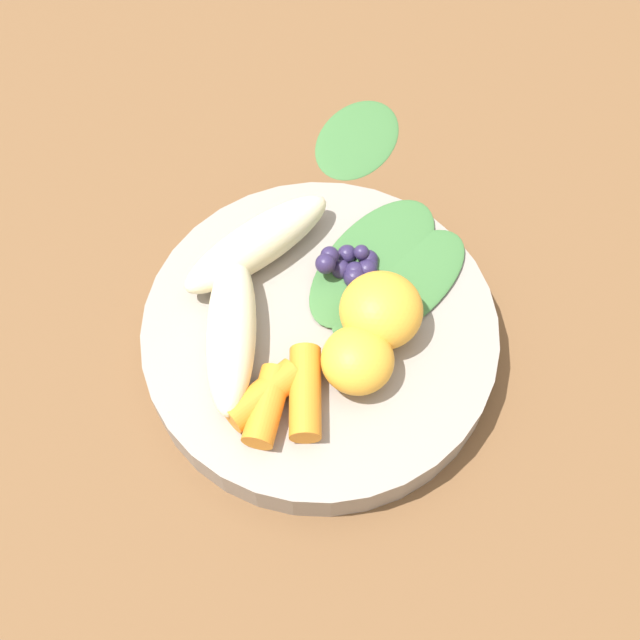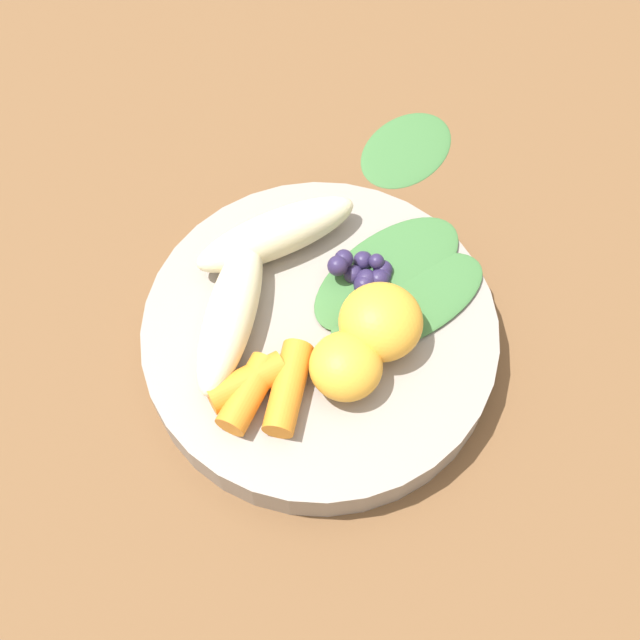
# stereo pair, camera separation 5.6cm
# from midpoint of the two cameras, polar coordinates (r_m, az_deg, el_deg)

# --- Properties ---
(ground_plane) EXTENTS (2.40, 2.40, 0.00)m
(ground_plane) POSITION_cam_midpoint_polar(r_m,az_deg,el_deg) (0.59, -2.68, -2.08)
(ground_plane) COLOR brown
(bowl) EXTENTS (0.23, 0.23, 0.03)m
(bowl) POSITION_cam_midpoint_polar(r_m,az_deg,el_deg) (0.58, -2.74, -1.43)
(bowl) COLOR gray
(bowl) RESTS_ON ground_plane
(banana_peeled_left) EXTENTS (0.07, 0.12, 0.03)m
(banana_peeled_left) POSITION_cam_midpoint_polar(r_m,az_deg,el_deg) (0.55, -8.72, -1.03)
(banana_peeled_left) COLOR beige
(banana_peeled_left) RESTS_ON bowl
(banana_peeled_right) EXTENTS (0.09, 0.11, 0.03)m
(banana_peeled_right) POSITION_cam_midpoint_polar(r_m,az_deg,el_deg) (0.58, -6.88, 4.76)
(banana_peeled_right) COLOR beige
(banana_peeled_right) RESTS_ON bowl
(orange_segment_near) EXTENTS (0.05, 0.05, 0.04)m
(orange_segment_near) POSITION_cam_midpoint_polar(r_m,az_deg,el_deg) (0.55, 1.16, 0.37)
(orange_segment_near) COLOR #F4A833
(orange_segment_near) RESTS_ON bowl
(orange_segment_far) EXTENTS (0.05, 0.05, 0.03)m
(orange_segment_far) POSITION_cam_midpoint_polar(r_m,az_deg,el_deg) (0.53, -0.47, -2.93)
(orange_segment_far) COLOR #F4A833
(orange_segment_far) RESTS_ON bowl
(carrot_front) EXTENTS (0.04, 0.05, 0.02)m
(carrot_front) POSITION_cam_midpoint_polar(r_m,az_deg,el_deg) (0.54, -6.74, -5.24)
(carrot_front) COLOR orange
(carrot_front) RESTS_ON bowl
(carrot_mid_left) EXTENTS (0.03, 0.05, 0.02)m
(carrot_mid_left) POSITION_cam_midpoint_polar(r_m,az_deg,el_deg) (0.53, -6.48, -5.95)
(carrot_mid_left) COLOR orange
(carrot_mid_left) RESTS_ON bowl
(carrot_mid_right) EXTENTS (0.04, 0.06, 0.02)m
(carrot_mid_right) POSITION_cam_midpoint_polar(r_m,az_deg,el_deg) (0.53, -3.95, -5.07)
(carrot_mid_right) COLOR orange
(carrot_mid_right) RESTS_ON bowl
(blueberry_pile) EXTENTS (0.04, 0.03, 0.02)m
(blueberry_pile) POSITION_cam_midpoint_polar(r_m,az_deg,el_deg) (0.58, -0.59, 3.29)
(blueberry_pile) COLOR #2D234C
(blueberry_pile) RESTS_ON bowl
(kale_leaf_left) EXTENTS (0.10, 0.13, 0.01)m
(kale_leaf_left) POSITION_cam_midpoint_polar(r_m,az_deg,el_deg) (0.58, 2.53, 1.98)
(kale_leaf_left) COLOR #3D7038
(kale_leaf_left) RESTS_ON bowl
(kale_leaf_right) EXTENTS (0.09, 0.13, 0.01)m
(kale_leaf_right) POSITION_cam_midpoint_polar(r_m,az_deg,el_deg) (0.59, 0.82, 3.61)
(kale_leaf_right) COLOR #3D7038
(kale_leaf_right) RESTS_ON bowl
(kale_leaf_stray) EXTENTS (0.07, 0.09, 0.01)m
(kale_leaf_stray) POSITION_cam_midpoint_polar(r_m,az_deg,el_deg) (0.69, 0.12, 11.70)
(kale_leaf_stray) COLOR #3D7038
(kale_leaf_stray) RESTS_ON ground_plane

